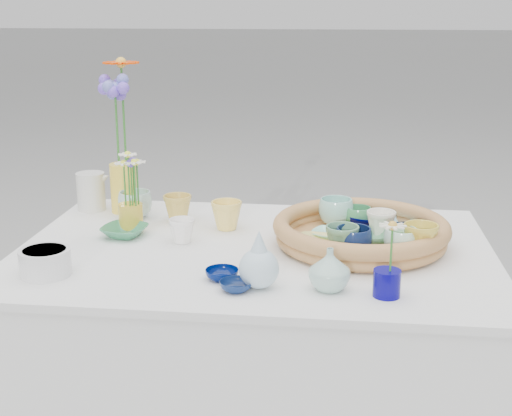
# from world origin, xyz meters

# --- Properties ---
(wicker_tray) EXTENTS (0.47, 0.47, 0.08)m
(wicker_tray) POSITION_xyz_m (0.28, 0.05, 0.80)
(wicker_tray) COLOR #A46A32
(wicker_tray) RESTS_ON display_table
(tray_ceramic_0) EXTENTS (0.16, 0.16, 0.04)m
(tray_ceramic_0) POSITION_xyz_m (0.30, 0.17, 0.80)
(tray_ceramic_0) COLOR #00033E
(tray_ceramic_0) RESTS_ON wicker_tray
(tray_ceramic_1) EXTENTS (0.12, 0.12, 0.03)m
(tray_ceramic_1) POSITION_xyz_m (0.41, 0.08, 0.80)
(tray_ceramic_1) COLOR #0A1732
(tray_ceramic_1) RESTS_ON wicker_tray
(tray_ceramic_2) EXTENTS (0.10, 0.10, 0.08)m
(tray_ceramic_2) POSITION_xyz_m (0.42, -0.06, 0.82)
(tray_ceramic_2) COLOR gold
(tray_ceramic_2) RESTS_ON wicker_tray
(tray_ceramic_3) EXTENTS (0.14, 0.14, 0.03)m
(tray_ceramic_3) POSITION_xyz_m (0.30, 0.01, 0.80)
(tray_ceramic_3) COLOR #579568
(tray_ceramic_3) RESTS_ON wicker_tray
(tray_ceramic_4) EXTENTS (0.10, 0.10, 0.08)m
(tray_ceramic_4) POSITION_xyz_m (0.23, -0.09, 0.82)
(tray_ceramic_4) COLOR #598D65
(tray_ceramic_4) RESTS_ON wicker_tray
(tray_ceramic_5) EXTENTS (0.13, 0.13, 0.02)m
(tray_ceramic_5) POSITION_xyz_m (0.20, 0.04, 0.80)
(tray_ceramic_5) COLOR #9BE8CD
(tray_ceramic_5) RESTS_ON wicker_tray
(tray_ceramic_6) EXTENTS (0.11, 0.11, 0.08)m
(tray_ceramic_6) POSITION_xyz_m (0.21, 0.17, 0.82)
(tray_ceramic_6) COLOR #99DACC
(tray_ceramic_6) RESTS_ON wicker_tray
(tray_ceramic_7) EXTENTS (0.10, 0.10, 0.07)m
(tray_ceramic_7) POSITION_xyz_m (0.33, 0.07, 0.82)
(tray_ceramic_7) COLOR white
(tray_ceramic_7) RESTS_ON wicker_tray
(tray_ceramic_8) EXTENTS (0.11, 0.11, 0.02)m
(tray_ceramic_8) POSITION_xyz_m (0.39, 0.18, 0.79)
(tray_ceramic_8) COLOR #A5DFF5
(tray_ceramic_8) RESTS_ON wicker_tray
(tray_ceramic_9) EXTENTS (0.09, 0.09, 0.07)m
(tray_ceramic_9) POSITION_xyz_m (0.26, -0.08, 0.82)
(tray_ceramic_9) COLOR #0E1D48
(tray_ceramic_9) RESTS_ON wicker_tray
(tray_ceramic_10) EXTENTS (0.14, 0.14, 0.03)m
(tray_ceramic_10) POSITION_xyz_m (0.16, -0.04, 0.80)
(tray_ceramic_10) COLOR #D6C966
(tray_ceramic_10) RESTS_ON wicker_tray
(tray_ceramic_11) EXTENTS (0.10, 0.10, 0.07)m
(tray_ceramic_11) POSITION_xyz_m (0.38, -0.06, 0.82)
(tray_ceramic_11) COLOR silver
(tray_ceramic_11) RESTS_ON wicker_tray
(tray_ceramic_12) EXTENTS (0.09, 0.09, 0.06)m
(tray_ceramic_12) POSITION_xyz_m (0.27, 0.16, 0.81)
(tray_ceramic_12) COLOR #3F935A
(tray_ceramic_12) RESTS_ON wicker_tray
(loose_ceramic_0) EXTENTS (0.09, 0.09, 0.08)m
(loose_ceramic_0) POSITION_xyz_m (-0.26, 0.22, 0.80)
(loose_ceramic_0) COLOR gold
(loose_ceramic_0) RESTS_ON display_table
(loose_ceramic_1) EXTENTS (0.11, 0.11, 0.08)m
(loose_ceramic_1) POSITION_xyz_m (-0.10, 0.15, 0.81)
(loose_ceramic_1) COLOR #FDD960
(loose_ceramic_1) RESTS_ON display_table
(loose_ceramic_2) EXTENTS (0.14, 0.14, 0.03)m
(loose_ceramic_2) POSITION_xyz_m (-0.37, 0.05, 0.78)
(loose_ceramic_2) COLOR #348156
(loose_ceramic_2) RESTS_ON display_table
(loose_ceramic_3) EXTENTS (0.09, 0.09, 0.07)m
(loose_ceramic_3) POSITION_xyz_m (-0.20, 0.02, 0.80)
(loose_ceramic_3) COLOR white
(loose_ceramic_3) RESTS_ON display_table
(loose_ceramic_4) EXTENTS (0.10, 0.10, 0.02)m
(loose_ceramic_4) POSITION_xyz_m (-0.05, -0.23, 0.78)
(loose_ceramic_4) COLOR #000E4A
(loose_ceramic_4) RESTS_ON display_table
(loose_ceramic_5) EXTENTS (0.13, 0.13, 0.08)m
(loose_ceramic_5) POSITION_xyz_m (-0.40, 0.24, 0.81)
(loose_ceramic_5) COLOR #ABCEC2
(loose_ceramic_5) RESTS_ON display_table
(loose_ceramic_6) EXTENTS (0.08, 0.08, 0.02)m
(loose_ceramic_6) POSITION_xyz_m (-0.01, -0.30, 0.78)
(loose_ceramic_6) COLOR #0D204F
(loose_ceramic_6) RESTS_ON display_table
(fluted_bowl) EXTENTS (0.15, 0.15, 0.06)m
(fluted_bowl) POSITION_xyz_m (-0.48, -0.25, 0.80)
(fluted_bowl) COLOR silver
(fluted_bowl) RESTS_ON display_table
(bud_vase_paleblue) EXTENTS (0.12, 0.12, 0.14)m
(bud_vase_paleblue) POSITION_xyz_m (0.04, -0.27, 0.84)
(bud_vase_paleblue) COLOR silver
(bud_vase_paleblue) RESTS_ON display_table
(bud_vase_seafoam) EXTENTS (0.12, 0.12, 0.10)m
(bud_vase_seafoam) POSITION_xyz_m (0.20, -0.27, 0.81)
(bud_vase_seafoam) COLOR #9CC3B5
(bud_vase_seafoam) RESTS_ON display_table
(bud_vase_cobalt) EXTENTS (0.08, 0.08, 0.06)m
(bud_vase_cobalt) POSITION_xyz_m (0.33, -0.29, 0.80)
(bud_vase_cobalt) COLOR #050167
(bud_vase_cobalt) RESTS_ON display_table
(single_daisy) EXTENTS (0.08, 0.08, 0.12)m
(single_daisy) POSITION_xyz_m (0.33, -0.30, 0.88)
(single_daisy) COLOR white
(single_daisy) RESTS_ON bud_vase_cobalt
(tall_vase_yellow) EXTENTS (0.11, 0.11, 0.15)m
(tall_vase_yellow) POSITION_xyz_m (-0.45, 0.30, 0.84)
(tall_vase_yellow) COLOR yellow
(tall_vase_yellow) RESTS_ON display_table
(gerbera) EXTENTS (0.13, 0.13, 0.33)m
(gerbera) POSITION_xyz_m (-0.44, 0.31, 1.07)
(gerbera) COLOR #FF4100
(gerbera) RESTS_ON tall_vase_yellow
(hydrangea) EXTENTS (0.11, 0.11, 0.32)m
(hydrangea) POSITION_xyz_m (-0.46, 0.29, 1.03)
(hydrangea) COLOR #656CC6
(hydrangea) RESTS_ON tall_vase_yellow
(white_pitcher) EXTENTS (0.14, 0.11, 0.12)m
(white_pitcher) POSITION_xyz_m (-0.56, 0.31, 0.82)
(white_pitcher) COLOR silver
(white_pitcher) RESTS_ON display_table
(daisy_cup) EXTENTS (0.08, 0.08, 0.08)m
(daisy_cup) POSITION_xyz_m (-0.38, 0.12, 0.80)
(daisy_cup) COLOR gold
(daisy_cup) RESTS_ON display_table
(daisy_posy) EXTENTS (0.11, 0.11, 0.16)m
(daisy_posy) POSITION_xyz_m (-0.37, 0.12, 0.92)
(daisy_posy) COLOR white
(daisy_posy) RESTS_ON daisy_cup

